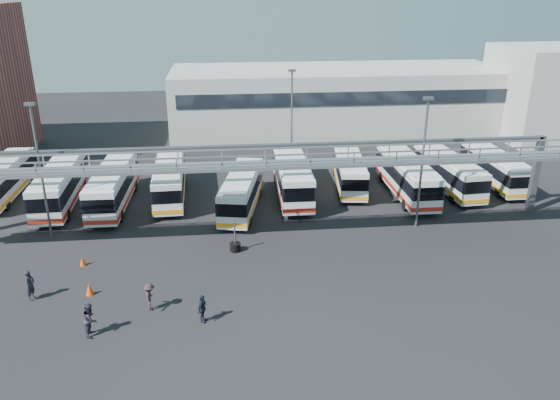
{
  "coord_description": "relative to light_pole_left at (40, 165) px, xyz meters",
  "views": [
    {
      "loc": [
        -2.87,
        -30.89,
        17.64
      ],
      "look_at": [
        1.11,
        6.0,
        3.08
      ],
      "focal_mm": 35.0,
      "sensor_mm": 36.0,
      "label": 1
    }
  ],
  "objects": [
    {
      "name": "cone_left",
      "position": [
        4.65,
        -8.78,
        -5.33
      ],
      "size": [
        0.57,
        0.57,
        0.79
      ],
      "primitive_type": "cone",
      "rotation": [
        0.0,
        0.0,
        0.17
      ],
      "color": "#D63F0B",
      "rests_on": "ground"
    },
    {
      "name": "cone_right",
      "position": [
        3.36,
        -4.86,
        -5.39
      ],
      "size": [
        0.52,
        0.52,
        0.68
      ],
      "primitive_type": "cone",
      "rotation": [
        0.0,
        0.0,
        0.25
      ],
      "color": "#D63F0B",
      "rests_on": "ground"
    },
    {
      "name": "light_pole_left",
      "position": [
        0.0,
        0.0,
        0.0
      ],
      "size": [
        0.7,
        0.35,
        10.21
      ],
      "color": "#4C4F54",
      "rests_on": "ground"
    },
    {
      "name": "bus_8",
      "position": [
        33.65,
        6.87,
        -3.94
      ],
      "size": [
        3.19,
        10.76,
        3.22
      ],
      "rotation": [
        0.0,
        0.0,
        0.07
      ],
      "color": "silver",
      "rests_on": "ground"
    },
    {
      "name": "bus_2",
      "position": [
        3.67,
        5.94,
        -3.86
      ],
      "size": [
        2.81,
        11.17,
        3.38
      ],
      "rotation": [
        0.0,
        0.0,
        -0.02
      ],
      "color": "silver",
      "rests_on": "ground"
    },
    {
      "name": "pedestrian_d",
      "position": [
        11.61,
        -12.44,
        -4.88
      ],
      "size": [
        0.77,
        1.08,
        1.7
      ],
      "primitive_type": "imported",
      "rotation": [
        0.0,
        0.0,
        1.17
      ],
      "color": "black",
      "rests_on": "ground"
    },
    {
      "name": "gantry",
      "position": [
        16.0,
        -2.13,
        -0.22
      ],
      "size": [
        51.4,
        5.15,
        7.1
      ],
      "color": "gray",
      "rests_on": "ground"
    },
    {
      "name": "pedestrian_b",
      "position": [
        5.66,
        -13.01,
        -4.77
      ],
      "size": [
        0.77,
        0.97,
        1.92
      ],
      "primitive_type": "imported",
      "rotation": [
        0.0,
        0.0,
        1.53
      ],
      "color": "#2B2331",
      "rests_on": "ground"
    },
    {
      "name": "light_pole_mid",
      "position": [
        28.0,
        -1.0,
        0.0
      ],
      "size": [
        0.7,
        0.35,
        10.21
      ],
      "color": "#4C4F54",
      "rests_on": "ground"
    },
    {
      "name": "ground",
      "position": [
        16.0,
        -8.0,
        -5.73
      ],
      "size": [
        140.0,
        140.0,
        0.0
      ],
      "primitive_type": "plane",
      "color": "black",
      "rests_on": "ground"
    },
    {
      "name": "bus_7",
      "position": [
        29.35,
        5.83,
        -3.83
      ],
      "size": [
        2.74,
        11.34,
        3.44
      ],
      "rotation": [
        0.0,
        0.0,
        -0.01
      ],
      "color": "silver",
      "rests_on": "ground"
    },
    {
      "name": "bus_3",
      "position": [
        8.33,
        7.35,
        -3.93
      ],
      "size": [
        2.84,
        10.77,
        3.25
      ],
      "rotation": [
        0.0,
        0.0,
        0.03
      ],
      "color": "silver",
      "rests_on": "ground"
    },
    {
      "name": "bus_0",
      "position": [
        -6.31,
        9.28,
        -3.95
      ],
      "size": [
        2.54,
        10.6,
        3.21
      ],
      "rotation": [
        0.0,
        0.0,
        0.01
      ],
      "color": "silver",
      "rests_on": "ground"
    },
    {
      "name": "bus_9",
      "position": [
        38.53,
        7.64,
        -4.0
      ],
      "size": [
        2.44,
        10.29,
        3.12
      ],
      "rotation": [
        0.0,
        0.0,
        -0.01
      ],
      "color": "silver",
      "rests_on": "ground"
    },
    {
      "name": "bus_1",
      "position": [
        -0.85,
        6.56,
        -3.84
      ],
      "size": [
        3.06,
        11.35,
        3.42
      ],
      "rotation": [
        0.0,
        0.0,
        0.04
      ],
      "color": "silver",
      "rests_on": "ground"
    },
    {
      "name": "warehouse",
      "position": [
        28.0,
        30.0,
        -1.73
      ],
      "size": [
        42.0,
        14.0,
        8.0
      ],
      "primitive_type": "cube",
      "color": "#9E9E99",
      "rests_on": "ground"
    },
    {
      "name": "tire_stack",
      "position": [
        13.7,
        -3.79,
        -5.35
      ],
      "size": [
        0.78,
        0.78,
        2.22
      ],
      "color": "black",
      "rests_on": "ground"
    },
    {
      "name": "light_pole_back",
      "position": [
        20.0,
        14.0,
        0.0
      ],
      "size": [
        0.7,
        0.35,
        10.21
      ],
      "color": "#4C4F54",
      "rests_on": "ground"
    },
    {
      "name": "bus_5",
      "position": [
        19.12,
        6.76,
        -3.78
      ],
      "size": [
        2.95,
        11.62,
        3.51
      ],
      "rotation": [
        0.0,
        0.0,
        -0.02
      ],
      "color": "silver",
      "rests_on": "ground"
    },
    {
      "name": "building_right",
      "position": [
        54.0,
        24.0,
        -0.23
      ],
      "size": [
        14.0,
        12.0,
        11.0
      ],
      "primitive_type": "cube",
      "color": "#B2B2AD",
      "rests_on": "ground"
    },
    {
      "name": "bus_6",
      "position": [
        24.74,
        8.49,
        -4.01
      ],
      "size": [
        3.67,
        10.45,
        3.11
      ],
      "rotation": [
        0.0,
        0.0,
        -0.13
      ],
      "color": "silver",
      "rests_on": "ground"
    },
    {
      "name": "pedestrian_c",
      "position": [
        8.55,
        -10.88,
        -4.87
      ],
      "size": [
        0.68,
        1.13,
        1.72
      ],
      "primitive_type": "imported",
      "rotation": [
        0.0,
        0.0,
        1.61
      ],
      "color": "#322124",
      "rests_on": "ground"
    },
    {
      "name": "pedestrian_a",
      "position": [
        1.3,
        -8.94,
        -4.75
      ],
      "size": [
        0.62,
        0.8,
        1.95
      ],
      "primitive_type": "imported",
      "rotation": [
        0.0,
        0.0,
        1.33
      ],
      "color": "black",
      "rests_on": "ground"
    },
    {
      "name": "bus_4",
      "position": [
        14.53,
        3.94,
        -3.99
      ],
      "size": [
        4.38,
        10.63,
        3.15
      ],
      "rotation": [
        0.0,
        0.0,
        -0.2
      ],
      "color": "silver",
      "rests_on": "ground"
    }
  ]
}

